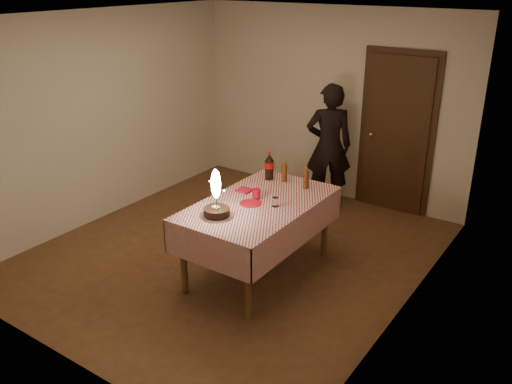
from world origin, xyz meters
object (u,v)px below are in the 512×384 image
(photographer, at_px, (329,146))
(red_plate, at_px, (251,203))
(red_cup, at_px, (256,194))
(clear_cup, at_px, (275,202))
(dining_table, at_px, (259,212))
(cola_bottle, at_px, (269,166))
(amber_bottle_left, at_px, (284,171))
(amber_bottle_right, at_px, (306,178))
(birthday_cake, at_px, (216,204))

(photographer, bearing_deg, red_plate, -84.12)
(red_cup, distance_m, clear_cup, 0.28)
(dining_table, relative_size, photographer, 1.02)
(red_plate, relative_size, cola_bottle, 0.69)
(red_cup, bearing_deg, photographer, 95.38)
(amber_bottle_left, height_order, amber_bottle_right, same)
(birthday_cake, bearing_deg, cola_bottle, 96.71)
(red_plate, distance_m, red_cup, 0.16)
(amber_bottle_right, bearing_deg, photographer, 108.08)
(clear_cup, relative_size, amber_bottle_left, 0.35)
(photographer, bearing_deg, red_cup, -84.62)
(cola_bottle, bearing_deg, amber_bottle_right, -0.87)
(cola_bottle, distance_m, photographer, 1.44)
(amber_bottle_left, height_order, photographer, photographer)
(dining_table, distance_m, amber_bottle_right, 0.68)
(amber_bottle_right, height_order, photographer, photographer)
(amber_bottle_right, xyz_separation_m, photographer, (-0.47, 1.44, -0.10))
(amber_bottle_left, bearing_deg, dining_table, -81.21)
(red_plate, bearing_deg, photographer, 95.88)
(red_plate, bearing_deg, amber_bottle_left, 94.09)
(dining_table, height_order, birthday_cake, birthday_cake)
(amber_bottle_right, bearing_deg, red_plate, -110.15)
(dining_table, xyz_separation_m, cola_bottle, (-0.28, 0.61, 0.26))
(red_plate, xyz_separation_m, cola_bottle, (-0.23, 0.69, 0.15))
(cola_bottle, relative_size, photographer, 0.19)
(dining_table, xyz_separation_m, red_plate, (-0.05, -0.08, 0.11))
(dining_table, height_order, cola_bottle, cola_bottle)
(clear_cup, distance_m, cola_bottle, 0.76)
(red_cup, distance_m, cola_bottle, 0.58)
(dining_table, relative_size, amber_bottle_right, 6.75)
(cola_bottle, height_order, photographer, photographer)
(dining_table, relative_size, amber_bottle_left, 6.75)
(dining_table, bearing_deg, clear_cup, 5.34)
(red_plate, xyz_separation_m, red_cup, (-0.03, 0.15, 0.05))
(red_plate, distance_m, clear_cup, 0.26)
(birthday_cake, distance_m, red_cup, 0.59)
(clear_cup, distance_m, amber_bottle_right, 0.59)
(dining_table, bearing_deg, amber_bottle_right, 71.55)
(red_plate, bearing_deg, cola_bottle, 108.29)
(birthday_cake, bearing_deg, photographer, 92.73)
(red_plate, height_order, clear_cup, clear_cup)
(cola_bottle, xyz_separation_m, photographer, (0.01, 1.43, -0.13))
(cola_bottle, relative_size, amber_bottle_right, 1.25)
(amber_bottle_left, bearing_deg, amber_bottle_right, -8.07)
(clear_cup, xyz_separation_m, amber_bottle_right, (0.01, 0.59, 0.07))
(red_plate, xyz_separation_m, amber_bottle_left, (-0.05, 0.73, 0.11))
(red_plate, relative_size, photographer, 0.13)
(dining_table, xyz_separation_m, amber_bottle_right, (0.20, 0.61, 0.23))
(dining_table, distance_m, red_cup, 0.19)
(red_cup, relative_size, amber_bottle_left, 0.39)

